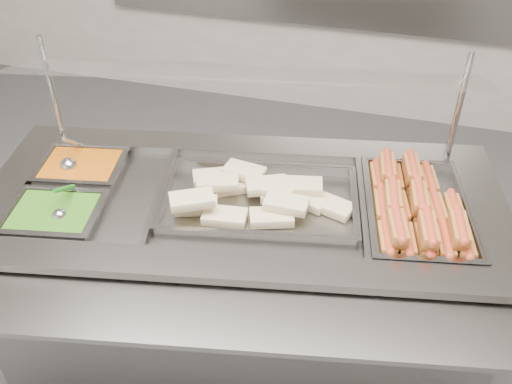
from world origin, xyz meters
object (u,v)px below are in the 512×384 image
(steam_counter, at_px, (244,284))
(ladle, at_px, (69,165))
(serving_spoon, at_px, (61,211))
(pan_hotdogs, at_px, (416,215))
(pan_wraps, at_px, (259,203))
(sneeze_guard, at_px, (247,76))

(steam_counter, distance_m, ladle, 0.75)
(serving_spoon, bearing_deg, steam_counter, 24.41)
(steam_counter, relative_size, pan_hotdogs, 3.32)
(ladle, bearing_deg, serving_spoon, -65.28)
(pan_wraps, bearing_deg, serving_spoon, -156.77)
(sneeze_guard, distance_m, ladle, 0.70)
(steam_counter, relative_size, sneeze_guard, 1.19)
(steam_counter, height_order, pan_hotdogs, pan_hotdogs)
(ladle, bearing_deg, sneeze_guard, 18.03)
(sneeze_guard, bearing_deg, ladle, -161.97)
(sneeze_guard, distance_m, serving_spoon, 0.72)
(steam_counter, relative_size, pan_wraps, 2.70)
(pan_hotdogs, bearing_deg, pan_wraps, -169.29)
(pan_wraps, bearing_deg, ladle, -179.23)
(pan_wraps, relative_size, ladle, 3.98)
(pan_hotdogs, height_order, ladle, ladle)
(pan_wraps, distance_m, ladle, 0.68)
(ladle, bearing_deg, pan_hotdogs, 5.02)
(steam_counter, xyz_separation_m, pan_wraps, (0.05, 0.01, 0.38))
(pan_wraps, height_order, serving_spoon, serving_spoon)
(serving_spoon, bearing_deg, ladle, 114.72)
(steam_counter, bearing_deg, ladle, 179.91)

